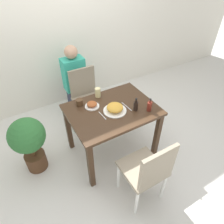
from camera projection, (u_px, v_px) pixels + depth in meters
The scene contains 15 objects.
ground_plane at pixel (112, 150), 2.87m from camera, with size 16.00×16.00×0.00m, color silver.
wall_back at pixel (62, 27), 3.07m from camera, with size 8.00×0.05×2.60m.
dining_table at pixel (112, 116), 2.47m from camera, with size 1.05×0.80×0.75m.
chair_near at pixel (148, 170), 1.99m from camera, with size 0.42×0.42×0.92m.
chair_far at pixel (86, 95), 3.02m from camera, with size 0.42×0.42×0.92m.
food_plate at pixel (115, 108), 2.33m from camera, with size 0.28×0.28×0.09m.
side_plate at pixel (92, 105), 2.41m from camera, with size 0.18×0.18×0.06m.
drink_cup at pixel (79, 102), 2.43m from camera, with size 0.08×0.08×0.08m.
juice_glass at pixel (98, 93), 2.55m from camera, with size 0.07×0.07×0.13m.
sauce_bottle at pixel (149, 106), 2.33m from camera, with size 0.06×0.06×0.17m.
condiment_bottle at pixel (136, 105), 2.34m from camera, with size 0.06×0.06×0.17m.
fork_utensil at pixel (102, 115), 2.29m from camera, with size 0.02×0.16×0.00m.
spoon_utensil at pixel (127, 107), 2.42m from camera, with size 0.02×0.20×0.00m.
potted_plant_left at pixel (29, 140), 2.34m from camera, with size 0.42×0.42×0.79m.
person_figure at pixel (75, 81), 3.23m from camera, with size 0.34×0.22×1.17m.
Camera 1 is at (-0.94, -1.62, 2.24)m, focal length 32.00 mm.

